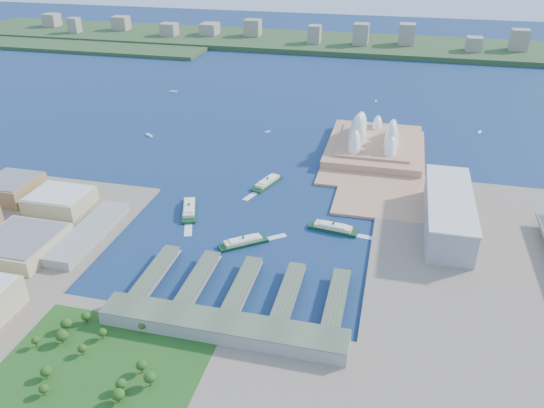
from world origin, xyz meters
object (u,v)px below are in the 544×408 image
(ferry_d, at_px, (333,226))
(ferry_c, at_px, (243,241))
(opera_house, at_px, (376,130))
(ferry_b, at_px, (267,181))
(toaster_building, at_px, (448,212))
(ferry_a, at_px, (189,207))

(ferry_d, bearing_deg, ferry_c, 128.25)
(ferry_c, bearing_deg, ferry_d, -97.27)
(opera_house, height_order, ferry_b, opera_house)
(toaster_building, height_order, ferry_d, toaster_building)
(toaster_building, relative_size, ferry_d, 2.91)
(opera_house, bearing_deg, ferry_a, -129.76)
(opera_house, distance_m, ferry_d, 235.51)
(ferry_a, bearing_deg, ferry_c, -52.92)
(ferry_c, height_order, ferry_d, ferry_d)
(toaster_building, distance_m, ferry_a, 283.30)
(ferry_b, distance_m, ferry_d, 131.49)
(opera_house, height_order, ferry_c, opera_house)
(toaster_building, bearing_deg, ferry_a, -173.93)
(toaster_building, relative_size, ferry_a, 2.68)
(toaster_building, xyz_separation_m, ferry_a, (-281.31, -29.91, -15.04))
(opera_house, bearing_deg, toaster_building, -65.77)
(toaster_building, xyz_separation_m, ferry_b, (-211.95, 58.45, -15.44))
(toaster_building, relative_size, ferry_b, 2.90)
(opera_house, relative_size, ferry_c, 3.49)
(opera_house, bearing_deg, ferry_c, -111.68)
(ferry_d, bearing_deg, ferry_b, 54.38)
(ferry_c, bearing_deg, ferry_b, -33.40)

